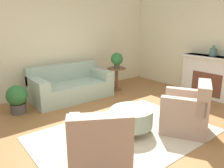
% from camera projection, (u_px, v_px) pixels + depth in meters
% --- Properties ---
extents(ground_plane, '(16.00, 16.00, 0.00)m').
position_uv_depth(ground_plane, '(125.00, 134.00, 3.75)').
color(ground_plane, '#996638').
extents(wall_back, '(9.77, 0.12, 2.80)m').
position_uv_depth(wall_back, '(50.00, 41.00, 5.60)').
color(wall_back, beige).
rests_on(wall_back, ground_plane).
extents(rug, '(3.00, 2.02, 0.01)m').
position_uv_depth(rug, '(125.00, 134.00, 3.75)').
color(rug, beige).
rests_on(rug, ground_plane).
extents(couch, '(1.95, 0.98, 0.83)m').
position_uv_depth(couch, '(71.00, 86.00, 5.51)').
color(couch, '#9EB29E').
rests_on(couch, ground_plane).
extents(armchair_left, '(0.99, 1.00, 0.89)m').
position_uv_depth(armchair_left, '(99.00, 149.00, 2.66)').
color(armchair_left, tan).
rests_on(armchair_left, rug).
extents(armchair_right, '(0.99, 1.00, 0.89)m').
position_uv_depth(armchair_right, '(187.00, 112.00, 3.78)').
color(armchair_right, tan).
rests_on(armchair_right, rug).
extents(ottoman_table, '(0.73, 0.73, 0.42)m').
position_uv_depth(ottoman_table, '(132.00, 117.00, 3.75)').
color(ottoman_table, '#9EB29E').
rests_on(ottoman_table, rug).
extents(side_table, '(0.51, 0.51, 0.64)m').
position_uv_depth(side_table, '(117.00, 75.00, 6.17)').
color(side_table, brown).
rests_on(side_table, ground_plane).
extents(fireplace, '(0.44, 1.51, 1.06)m').
position_uv_depth(fireplace, '(210.00, 76.00, 5.51)').
color(fireplace, silver).
rests_on(fireplace, ground_plane).
extents(vase_mantel_near, '(0.16, 0.16, 0.26)m').
position_uv_depth(vase_mantel_near, '(213.00, 52.00, 5.34)').
color(vase_mantel_near, '#477066').
rests_on(vase_mantel_near, fireplace).
extents(potted_plant_on_side_table, '(0.34, 0.34, 0.42)m').
position_uv_depth(potted_plant_on_side_table, '(117.00, 59.00, 6.05)').
color(potted_plant_on_side_table, '#4C4742').
rests_on(potted_plant_on_side_table, side_table).
extents(potted_plant_floor, '(0.43, 0.43, 0.60)m').
position_uv_depth(potted_plant_floor, '(17.00, 98.00, 4.55)').
color(potted_plant_floor, '#4C4742').
rests_on(potted_plant_floor, ground_plane).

